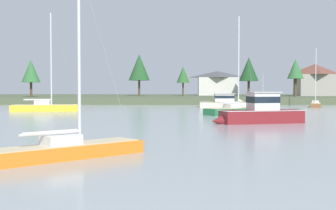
{
  "coord_description": "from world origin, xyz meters",
  "views": [
    {
      "loc": [
        2.15,
        -6.9,
        3.21
      ],
      "look_at": [
        0.63,
        45.34,
        1.22
      ],
      "focal_mm": 47.97,
      "sensor_mm": 36.0,
      "label": 1
    }
  ],
  "objects": [
    {
      "name": "cruiser_maroon",
      "position": [
        8.89,
        34.03,
        0.64
      ],
      "size": [
        8.93,
        4.51,
        5.24
      ],
      "color": "maroon",
      "rests_on": "ground"
    },
    {
      "name": "cottage_hillside",
      "position": [
        33.93,
        100.81,
        5.27
      ],
      "size": [
        9.03,
        7.7,
        7.57
      ],
      "color": "#9E998E",
      "rests_on": "far_shore_bank"
    },
    {
      "name": "sailboat_yellow",
      "position": [
        -16.41,
        54.02,
        0.29
      ],
      "size": [
        9.55,
        3.82,
        14.06
      ],
      "color": "gold",
      "rests_on": "ground"
    },
    {
      "name": "sailboat_green",
      "position": [
        8.63,
        47.65,
        0.25
      ],
      "size": [
        7.8,
        6.51,
        12.46
      ],
      "color": "#236B3D",
      "rests_on": "ground"
    },
    {
      "name": "shore_tree_inland_c",
      "position": [
        27.14,
        91.9,
        7.31
      ],
      "size": [
        3.51,
        3.51,
        8.21
      ],
      "color": "brown",
      "rests_on": "far_shore_bank"
    },
    {
      "name": "far_shore_bank",
      "position": [
        0.0,
        103.2,
        0.67
      ],
      "size": [
        166.8,
        51.31,
        1.35
      ],
      "primitive_type": "cube",
      "color": "#4C563D",
      "rests_on": "ground"
    },
    {
      "name": "cruiser_cream",
      "position": [
        9.96,
        68.3,
        0.55
      ],
      "size": [
        8.7,
        3.0,
        4.44
      ],
      "color": "beige",
      "rests_on": "ground"
    },
    {
      "name": "shore_tree_center_left",
      "position": [
        17.82,
        97.6,
        7.54
      ],
      "size": [
        4.5,
        4.5,
        8.98
      ],
      "color": "brown",
      "rests_on": "far_shore_bank"
    },
    {
      "name": "shore_tree_far_left",
      "position": [
        -7.98,
        101.32,
        8.17
      ],
      "size": [
        5.16,
        5.16,
        10.01
      ],
      "color": "brown",
      "rests_on": "far_shore_bank"
    },
    {
      "name": "cottage_near_water",
      "position": [
        11.41,
        107.48,
        4.52
      ],
      "size": [
        10.5,
        7.12,
        6.16
      ],
      "color": "silver",
      "rests_on": "far_shore_bank"
    },
    {
      "name": "shore_tree_right_mid",
      "position": [
        -29.42,
        86.57,
        6.72
      ],
      "size": [
        3.86,
        3.86,
        7.79
      ],
      "color": "brown",
      "rests_on": "far_shore_bank"
    },
    {
      "name": "sailboat_wood",
      "position": [
        24.83,
        69.33,
        0.22
      ],
      "size": [
        3.38,
        6.74,
        10.48
      ],
      "color": "brown",
      "rests_on": "ground"
    },
    {
      "name": "shore_tree_center",
      "position": [
        2.63,
        102.12,
        6.39
      ],
      "size": [
        3.19,
        3.19,
        7.04
      ],
      "color": "brown",
      "rests_on": "far_shore_bank"
    },
    {
      "name": "sailboat_orange",
      "position": [
        -3.03,
        13.43,
        0.21
      ],
      "size": [
        6.58,
        6.36,
        9.48
      ],
      "color": "orange",
      "rests_on": "ground"
    }
  ]
}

